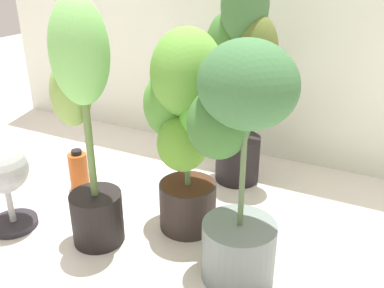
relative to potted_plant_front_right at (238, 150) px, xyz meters
The scene contains 7 objects.
ground_plane 0.51m from the potted_plant_front_right, 163.25° to the left, with size 8.00×8.00×0.00m, color silver.
potted_plant_front_right is the anchor object (origin of this frame).
potted_plant_center 0.31m from the potted_plant_front_right, 147.10° to the left, with size 0.40×0.31×0.76m.
potted_plant_back_center 0.65m from the potted_plant_front_right, 110.11° to the left, with size 0.39×0.29×0.95m.
potted_plant_front_left 0.52m from the potted_plant_front_right, behind, with size 0.27×0.24×0.87m.
floor_fan 0.90m from the potted_plant_front_right, behind, with size 0.25×0.25×0.34m.
nutrient_bottle 0.93m from the potted_plant_front_right, 165.28° to the left, with size 0.08×0.08×0.19m.
Camera 1 is at (0.62, -1.13, 0.97)m, focal length 39.83 mm.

